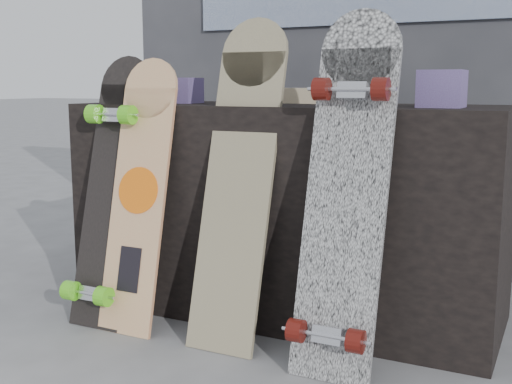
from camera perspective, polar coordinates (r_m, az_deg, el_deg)
The scene contains 10 objects.
ground at distance 2.16m, azimuth -2.74°, elevation -14.30°, with size 60.00×60.00×0.00m, color slate.
vendor_table at distance 2.47m, azimuth 2.80°, elevation -1.52°, with size 1.60×0.60×0.80m, color black.
booth at distance 3.23m, azimuth 9.07°, elevation 13.47°, with size 2.40×0.22×2.20m.
merch_box_purple at distance 2.62m, azimuth -7.02°, elevation 8.95°, with size 0.18×0.12×0.10m, color #503771.
merch_box_small at distance 2.18m, azimuth 16.20°, elevation 8.80°, with size 0.14×0.14×0.12m, color #503771.
merch_box_flat at distance 2.58m, azimuth 3.89°, elevation 8.54°, with size 0.22×0.10×0.06m, color #D1B78C.
longboard_geisha at distance 2.33m, azimuth -10.28°, elevation 0.47°, with size 0.22×0.25×0.97m.
longboard_celtic at distance 2.16m, azimuth -1.40°, elevation 1.89°, with size 0.24×0.32×1.10m.
longboard_cascadia at distance 1.96m, azimuth 8.04°, elevation 0.62°, with size 0.25×0.35×1.11m.
skateboard_dark at distance 2.42m, azimuth -12.81°, elevation 0.54°, with size 0.22×0.34×0.98m.
Camera 1 is at (0.96, -1.73, 0.87)m, focal length 45.00 mm.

